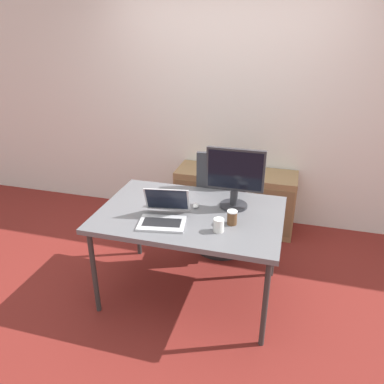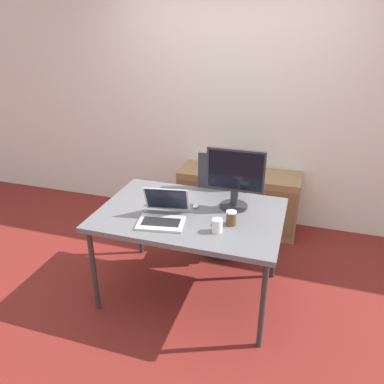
{
  "view_description": "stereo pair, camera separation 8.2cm",
  "coord_description": "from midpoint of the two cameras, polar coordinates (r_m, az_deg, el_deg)",
  "views": [
    {
      "loc": [
        0.71,
        -2.47,
        2.13
      ],
      "look_at": [
        0.0,
        0.05,
        0.92
      ],
      "focal_mm": 35.0,
      "sensor_mm": 36.0,
      "label": 1
    },
    {
      "loc": [
        0.79,
        -2.45,
        2.13
      ],
      "look_at": [
        0.0,
        0.05,
        0.92
      ],
      "focal_mm": 35.0,
      "sensor_mm": 36.0,
      "label": 2
    }
  ],
  "objects": [
    {
      "name": "ground_plane",
      "position": [
        3.34,
        -0.96,
        -14.87
      ],
      "size": [
        14.0,
        14.0,
        0.0
      ],
      "primitive_type": "plane",
      "color": "maroon"
    },
    {
      "name": "wall_back",
      "position": [
        4.11,
        5.02,
        13.05
      ],
      "size": [
        10.0,
        0.05,
        2.6
      ],
      "color": "white",
      "rests_on": "ground_plane"
    },
    {
      "name": "office_chair",
      "position": [
        3.66,
        3.91,
        -3.21
      ],
      "size": [
        0.56,
        0.58,
        1.09
      ],
      "color": "#232326",
      "rests_on": "ground_plane"
    },
    {
      "name": "coffee_cup_brown",
      "position": [
        2.73,
        5.27,
        -3.89
      ],
      "size": [
        0.08,
        0.08,
        0.11
      ],
      "color": "brown",
      "rests_on": "desk"
    },
    {
      "name": "laptop_center",
      "position": [
        2.77,
        -5.18,
        -3.53
      ],
      "size": [
        0.37,
        0.39,
        0.23
      ],
      "color": "silver",
      "rests_on": "desk"
    },
    {
      "name": "desk",
      "position": [
        2.93,
        -1.06,
        -3.95
      ],
      "size": [
        1.42,
        0.96,
        0.77
      ],
      "color": "slate",
      "rests_on": "ground_plane"
    },
    {
      "name": "cabinet_right",
      "position": [
        4.12,
        11.93,
        -1.8
      ],
      "size": [
        0.42,
        0.45,
        0.65
      ],
      "color": "#99754C",
      "rests_on": "ground_plane"
    },
    {
      "name": "mouse",
      "position": [
        2.97,
        -0.22,
        -2.13
      ],
      "size": [
        0.04,
        0.07,
        0.03
      ],
      "color": "silver",
      "rests_on": "desk"
    },
    {
      "name": "cabinet_left",
      "position": [
        4.24,
        0.23,
        -0.42
      ],
      "size": [
        0.42,
        0.45,
        0.65
      ],
      "color": "#99754C",
      "rests_on": "ground_plane"
    },
    {
      "name": "coffee_cup_white",
      "position": [
        2.63,
        3.19,
        -5.08
      ],
      "size": [
        0.07,
        0.07,
        0.1
      ],
      "color": "white",
      "rests_on": "desk"
    },
    {
      "name": "monitor",
      "position": [
        2.9,
        5.75,
        2.2
      ],
      "size": [
        0.45,
        0.22,
        0.48
      ],
      "color": "#2D2D33",
      "rests_on": "desk"
    }
  ]
}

